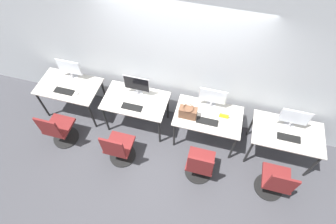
{
  "coord_description": "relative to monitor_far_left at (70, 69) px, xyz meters",
  "views": [
    {
      "loc": [
        0.65,
        -2.31,
        4.42
      ],
      "look_at": [
        0.0,
        0.14,
        0.9
      ],
      "focal_mm": 28.0,
      "sensor_mm": 36.0,
      "label": 1
    }
  ],
  "objects": [
    {
      "name": "desk_right",
      "position": [
        2.65,
        -0.21,
        -0.32
      ],
      "size": [
        1.15,
        0.69,
        0.75
      ],
      "color": "#BCB7AD",
      "rests_on": "ground_plane"
    },
    {
      "name": "mouse_left",
      "position": [
        1.58,
        -0.4,
        -0.22
      ],
      "size": [
        0.06,
        0.09,
        0.03
      ],
      "color": "silver",
      "rests_on": "desk_left"
    },
    {
      "name": "office_chair_far_right",
      "position": [
        3.9,
        -0.95,
        -0.62
      ],
      "size": [
        0.48,
        0.48,
        0.89
      ],
      "color": "black",
      "rests_on": "ground_plane"
    },
    {
      "name": "monitor_right",
      "position": [
        2.65,
        0.0,
        0.0
      ],
      "size": [
        0.47,
        0.19,
        0.43
      ],
      "color": "#B2B2B7",
      "rests_on": "desk_right"
    },
    {
      "name": "wall_back",
      "position": [
        1.99,
        0.26,
        0.42
      ],
      "size": [
        12.0,
        0.05,
        2.8
      ],
      "color": "#B7BCC1",
      "rests_on": "ground_plane"
    },
    {
      "name": "desk_left",
      "position": [
        1.32,
        -0.21,
        -0.32
      ],
      "size": [
        1.15,
        0.69,
        0.75
      ],
      "color": "#BCB7AD",
      "rests_on": "ground_plane"
    },
    {
      "name": "mouse_far_right",
      "position": [
        4.24,
        -0.32,
        -0.22
      ],
      "size": [
        0.06,
        0.09,
        0.03
      ],
      "color": "silver",
      "rests_on": "desk_far_right"
    },
    {
      "name": "monitor_far_left",
      "position": [
        0.0,
        0.0,
        0.0
      ],
      "size": [
        0.47,
        0.19,
        0.43
      ],
      "color": "#B2B2B7",
      "rests_on": "desk_far_left"
    },
    {
      "name": "monitor_far_right",
      "position": [
        3.97,
        -0.08,
        0.0
      ],
      "size": [
        0.47,
        0.19,
        0.43
      ],
      "color": "#B2B2B7",
      "rests_on": "desk_far_right"
    },
    {
      "name": "desk_far_right",
      "position": [
        3.97,
        -0.21,
        -0.32
      ],
      "size": [
        1.15,
        0.69,
        0.75
      ],
      "color": "#BCB7AD",
      "rests_on": "ground_plane"
    },
    {
      "name": "office_chair_far_left",
      "position": [
        0.08,
        -0.96,
        -0.62
      ],
      "size": [
        0.48,
        0.48,
        0.89
      ],
      "color": "black",
      "rests_on": "ground_plane"
    },
    {
      "name": "keyboard_left",
      "position": [
        1.32,
        -0.38,
        -0.23
      ],
      "size": [
        0.37,
        0.13,
        0.02
      ],
      "color": "black",
      "rests_on": "desk_left"
    },
    {
      "name": "keyboard_right",
      "position": [
        2.65,
        -0.34,
        -0.23
      ],
      "size": [
        0.37,
        0.13,
        0.02
      ],
      "color": "black",
      "rests_on": "desk_right"
    },
    {
      "name": "handbag",
      "position": [
        2.3,
        -0.32,
        -0.12
      ],
      "size": [
        0.3,
        0.18,
        0.25
      ],
      "color": "brown",
      "rests_on": "desk_right"
    },
    {
      "name": "mouse_far_left",
      "position": [
        0.26,
        -0.34,
        -0.22
      ],
      "size": [
        0.06,
        0.09,
        0.03
      ],
      "color": "silver",
      "rests_on": "desk_far_left"
    },
    {
      "name": "ground_plane",
      "position": [
        1.99,
        -0.56,
        -0.98
      ],
      "size": [
        20.0,
        20.0,
        0.0
      ],
      "primitive_type": "plane",
      "color": "#3D3D42"
    },
    {
      "name": "desk_far_left",
      "position": [
        0.0,
        -0.21,
        -0.32
      ],
      "size": [
        1.15,
        0.69,
        0.75
      ],
      "color": "#BCB7AD",
      "rests_on": "ground_plane"
    },
    {
      "name": "keyboard_far_left",
      "position": [
        0.0,
        -0.36,
        -0.23
      ],
      "size": [
        0.37,
        0.13,
        0.02
      ],
      "color": "black",
      "rests_on": "desk_far_left"
    },
    {
      "name": "office_chair_right",
      "position": [
        2.68,
        -0.98,
        -0.62
      ],
      "size": [
        0.48,
        0.48,
        0.89
      ],
      "color": "black",
      "rests_on": "ground_plane"
    },
    {
      "name": "monitor_left",
      "position": [
        1.32,
        -0.06,
        0.0
      ],
      "size": [
        0.47,
        0.19,
        0.43
      ],
      "color": "#B2B2B7",
      "rests_on": "desk_left"
    },
    {
      "name": "office_chair_left",
      "position": [
        1.27,
        -1.03,
        -0.62
      ],
      "size": [
        0.48,
        0.48,
        0.89
      ],
      "color": "black",
      "rests_on": "ground_plane"
    },
    {
      "name": "placard_right",
      "position": [
        2.9,
        -0.18,
        -0.2
      ],
      "size": [
        0.16,
        0.03,
        0.08
      ],
      "color": "yellow",
      "rests_on": "desk_right"
    },
    {
      "name": "mouse_right",
      "position": [
        2.89,
        -0.35,
        -0.22
      ],
      "size": [
        0.06,
        0.09,
        0.03
      ],
      "color": "silver",
      "rests_on": "desk_right"
    },
    {
      "name": "keyboard_far_right",
      "position": [
        3.97,
        -0.32,
        -0.23
      ],
      "size": [
        0.37,
        0.13,
        0.02
      ],
      "color": "black",
      "rests_on": "desk_far_right"
    }
  ]
}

